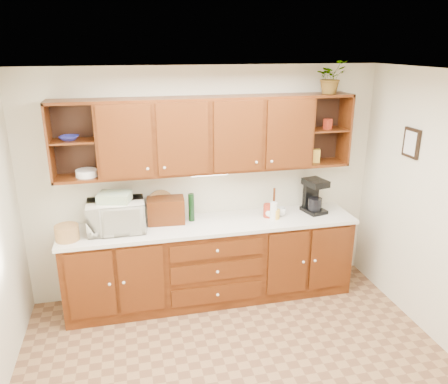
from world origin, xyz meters
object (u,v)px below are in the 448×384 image
bread_box (166,210)px  potted_plant (331,77)px  microwave (116,216)px  coffee_maker (314,196)px

bread_box → potted_plant: potted_plant is taller
microwave → coffee_maker: coffee_maker is taller
microwave → coffee_maker: 2.24m
bread_box → potted_plant: 2.30m
bread_box → potted_plant: size_ratio=1.12×
bread_box → potted_plant: bearing=3.2°
microwave → bread_box: 0.54m
microwave → potted_plant: (2.36, 0.09, 1.37)m
bread_box → microwave: bearing=-164.5°
microwave → coffee_maker: bearing=1.1°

